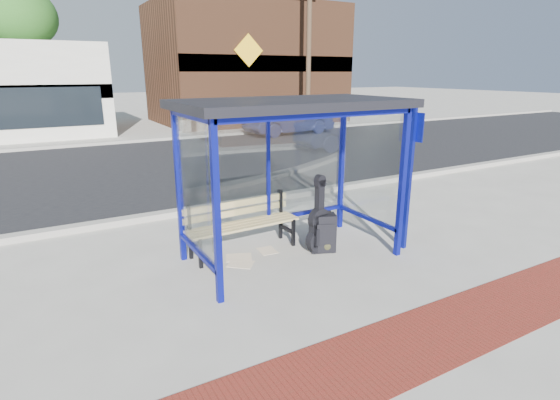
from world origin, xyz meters
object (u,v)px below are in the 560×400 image
bench (242,222)px  guitar_bag (319,227)px  suitcase (323,233)px  backpack (325,241)px  parked_car (289,119)px  fire_hydrant (324,117)px

bench → guitar_bag: size_ratio=1.54×
suitcase → backpack: size_ratio=1.97×
bench → parked_car: size_ratio=0.44×
parked_car → bench: bearing=141.2°
bench → suitcase: size_ratio=2.72×
parked_car → suitcase: bearing=146.6°
suitcase → backpack: (0.05, -0.01, -0.15)m
guitar_bag → bench: bearing=138.5°
fire_hydrant → backpack: bearing=-125.0°
guitar_bag → backpack: size_ratio=3.47×
suitcase → fire_hydrant: bearing=76.8°
guitar_bag → parked_car: (6.70, 12.17, 0.26)m
guitar_bag → fire_hydrant: 17.43m
guitar_bag → backpack: 0.31m
guitar_bag → backpack: (0.13, -0.00, -0.28)m
fire_hydrant → parked_car: bearing=-148.8°
guitar_bag → backpack: bearing=-9.7°
bench → parked_car: (7.73, 11.50, 0.21)m
backpack → guitar_bag: bearing=-169.1°
suitcase → backpack: bearing=16.0°
backpack → fire_hydrant: size_ratio=0.43×
suitcase → fire_hydrant: size_ratio=0.85×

